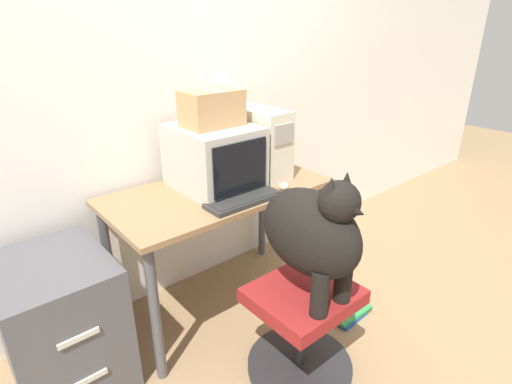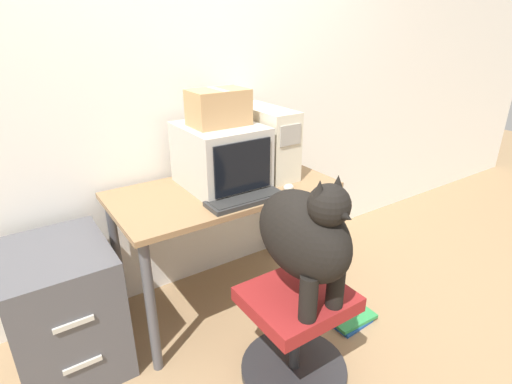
{
  "view_description": "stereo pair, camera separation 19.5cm",
  "coord_description": "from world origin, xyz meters",
  "px_view_note": "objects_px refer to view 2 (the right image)",
  "views": [
    {
      "loc": [
        -1.16,
        -1.37,
        1.62
      ],
      "look_at": [
        0.0,
        -0.0,
        0.85
      ],
      "focal_mm": 28.0,
      "sensor_mm": 36.0,
      "label": 1
    },
    {
      "loc": [
        -1.01,
        -1.49,
        1.62
      ],
      "look_at": [
        0.0,
        -0.0,
        0.85
      ],
      "focal_mm": 28.0,
      "sensor_mm": 36.0,
      "label": 2
    }
  ],
  "objects_px": {
    "office_chair": "(295,332)",
    "book_stack_floor": "(351,319)",
    "keyboard": "(245,199)",
    "cardboard_box": "(219,107)",
    "pc_tower": "(265,141)",
    "filing_cabinet": "(65,309)",
    "crt_monitor": "(221,156)",
    "dog": "(306,235)"
  },
  "relations": [
    {
      "from": "office_chair",
      "to": "dog",
      "type": "distance_m",
      "value": 0.55
    },
    {
      "from": "dog",
      "to": "filing_cabinet",
      "type": "bearing_deg",
      "value": 140.57
    },
    {
      "from": "keyboard",
      "to": "filing_cabinet",
      "type": "relative_size",
      "value": 0.64
    },
    {
      "from": "cardboard_box",
      "to": "dog",
      "type": "bearing_deg",
      "value": -91.85
    },
    {
      "from": "crt_monitor",
      "to": "office_chair",
      "type": "bearing_deg",
      "value": -91.95
    },
    {
      "from": "pc_tower",
      "to": "cardboard_box",
      "type": "relative_size",
      "value": 1.58
    },
    {
      "from": "cardboard_box",
      "to": "crt_monitor",
      "type": "bearing_deg",
      "value": -90.0
    },
    {
      "from": "pc_tower",
      "to": "keyboard",
      "type": "relative_size",
      "value": 1.15
    },
    {
      "from": "office_chair",
      "to": "filing_cabinet",
      "type": "height_order",
      "value": "filing_cabinet"
    },
    {
      "from": "pc_tower",
      "to": "filing_cabinet",
      "type": "xyz_separation_m",
      "value": [
        -1.23,
        -0.05,
        -0.64
      ]
    },
    {
      "from": "office_chair",
      "to": "cardboard_box",
      "type": "relative_size",
      "value": 1.73
    },
    {
      "from": "pc_tower",
      "to": "dog",
      "type": "height_order",
      "value": "pc_tower"
    },
    {
      "from": "dog",
      "to": "crt_monitor",
      "type": "bearing_deg",
      "value": 88.14
    },
    {
      "from": "pc_tower",
      "to": "book_stack_floor",
      "type": "relative_size",
      "value": 1.77
    },
    {
      "from": "keyboard",
      "to": "book_stack_floor",
      "type": "distance_m",
      "value": 0.98
    },
    {
      "from": "dog",
      "to": "book_stack_floor",
      "type": "xyz_separation_m",
      "value": [
        0.51,
        0.13,
        -0.78
      ]
    },
    {
      "from": "pc_tower",
      "to": "cardboard_box",
      "type": "distance_m",
      "value": 0.4
    },
    {
      "from": "dog",
      "to": "filing_cabinet",
      "type": "relative_size",
      "value": 0.93
    },
    {
      "from": "dog",
      "to": "filing_cabinet",
      "type": "distance_m",
      "value": 1.24
    },
    {
      "from": "crt_monitor",
      "to": "filing_cabinet",
      "type": "height_order",
      "value": "crt_monitor"
    },
    {
      "from": "crt_monitor",
      "to": "cardboard_box",
      "type": "xyz_separation_m",
      "value": [
        -0.0,
        0.0,
        0.27
      ]
    },
    {
      "from": "pc_tower",
      "to": "filing_cabinet",
      "type": "height_order",
      "value": "pc_tower"
    },
    {
      "from": "crt_monitor",
      "to": "book_stack_floor",
      "type": "xyz_separation_m",
      "value": [
        0.48,
        -0.63,
        -0.92
      ]
    },
    {
      "from": "office_chair",
      "to": "keyboard",
      "type": "bearing_deg",
      "value": 88.65
    },
    {
      "from": "office_chair",
      "to": "book_stack_floor",
      "type": "xyz_separation_m",
      "value": [
        0.51,
        0.09,
        -0.23
      ]
    },
    {
      "from": "crt_monitor",
      "to": "pc_tower",
      "type": "relative_size",
      "value": 0.98
    },
    {
      "from": "pc_tower",
      "to": "office_chair",
      "type": "height_order",
      "value": "pc_tower"
    },
    {
      "from": "cardboard_box",
      "to": "filing_cabinet",
      "type": "bearing_deg",
      "value": -177.93
    },
    {
      "from": "office_chair",
      "to": "crt_monitor",
      "type": "bearing_deg",
      "value": 88.05
    },
    {
      "from": "dog",
      "to": "book_stack_floor",
      "type": "distance_m",
      "value": 0.94
    },
    {
      "from": "pc_tower",
      "to": "keyboard",
      "type": "height_order",
      "value": "pc_tower"
    },
    {
      "from": "crt_monitor",
      "to": "dog",
      "type": "bearing_deg",
      "value": -91.86
    },
    {
      "from": "crt_monitor",
      "to": "keyboard",
      "type": "height_order",
      "value": "crt_monitor"
    },
    {
      "from": "crt_monitor",
      "to": "cardboard_box",
      "type": "height_order",
      "value": "cardboard_box"
    },
    {
      "from": "crt_monitor",
      "to": "pc_tower",
      "type": "bearing_deg",
      "value": 4.34
    },
    {
      "from": "office_chair",
      "to": "cardboard_box",
      "type": "bearing_deg",
      "value": 88.06
    },
    {
      "from": "crt_monitor",
      "to": "filing_cabinet",
      "type": "relative_size",
      "value": 0.72
    },
    {
      "from": "filing_cabinet",
      "to": "office_chair",
      "type": "bearing_deg",
      "value": -38.05
    },
    {
      "from": "office_chair",
      "to": "pc_tower",
      "type": "bearing_deg",
      "value": 65.45
    },
    {
      "from": "crt_monitor",
      "to": "filing_cabinet",
      "type": "bearing_deg",
      "value": -178.17
    },
    {
      "from": "filing_cabinet",
      "to": "keyboard",
      "type": "bearing_deg",
      "value": -15.22
    },
    {
      "from": "keyboard",
      "to": "cardboard_box",
      "type": "height_order",
      "value": "cardboard_box"
    }
  ]
}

